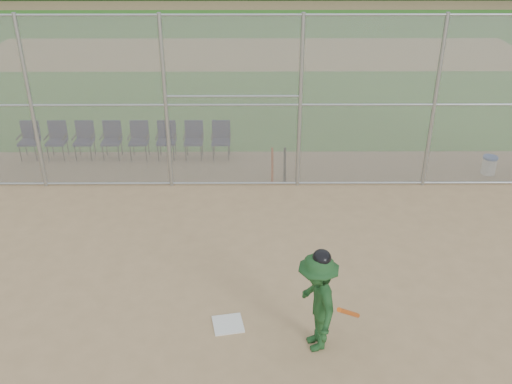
{
  "coord_description": "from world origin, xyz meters",
  "views": [
    {
      "loc": [
        -0.05,
        -7.18,
        6.1
      ],
      "look_at": [
        0.0,
        2.5,
        1.1
      ],
      "focal_mm": 40.0,
      "sensor_mm": 36.0,
      "label": 1
    }
  ],
  "objects_px": {
    "home_plate": "(228,324)",
    "water_cooler": "(489,165)",
    "batter_at_plate": "(317,302)",
    "chair_0": "(29,141)"
  },
  "relations": [
    {
      "from": "batter_at_plate",
      "to": "water_cooler",
      "type": "height_order",
      "value": "batter_at_plate"
    },
    {
      "from": "chair_0",
      "to": "water_cooler",
      "type": "bearing_deg",
      "value": -4.89
    },
    {
      "from": "home_plate",
      "to": "chair_0",
      "type": "bearing_deg",
      "value": 129.26
    },
    {
      "from": "water_cooler",
      "to": "chair_0",
      "type": "distance_m",
      "value": 11.73
    },
    {
      "from": "home_plate",
      "to": "water_cooler",
      "type": "relative_size",
      "value": 1.04
    },
    {
      "from": "batter_at_plate",
      "to": "chair_0",
      "type": "distance_m",
      "value": 9.83
    },
    {
      "from": "batter_at_plate",
      "to": "home_plate",
      "type": "bearing_deg",
      "value": 160.56
    },
    {
      "from": "home_plate",
      "to": "water_cooler",
      "type": "height_order",
      "value": "water_cooler"
    },
    {
      "from": "home_plate",
      "to": "water_cooler",
      "type": "xyz_separation_m",
      "value": [
        6.25,
        5.64,
        0.22
      ]
    },
    {
      "from": "chair_0",
      "to": "home_plate",
      "type": "bearing_deg",
      "value": -50.74
    }
  ]
}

